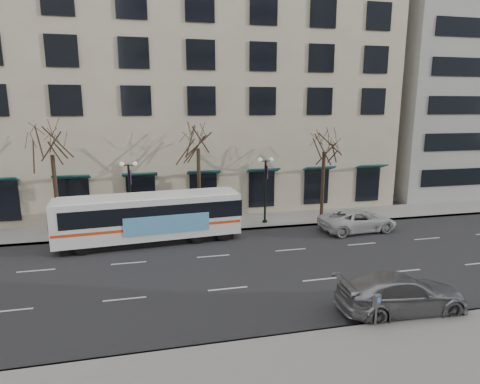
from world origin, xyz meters
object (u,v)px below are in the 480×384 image
object	(u,v)px
silver_car	(401,293)
tree_far_mid	(198,135)
tree_far_left	(51,141)
lamp_post_left	(130,193)
white_pickup	(358,220)
pay_station	(377,304)
lamp_post_right	(265,187)
tree_far_right	(325,140)
city_bus	(151,217)

from	to	relation	value
silver_car	tree_far_mid	bearing A→B (deg)	28.34
tree_far_left	lamp_post_left	distance (m)	6.29
white_pickup	pay_station	xyz separation A→B (m)	(-5.99, -12.35, 0.35)
lamp_post_right	pay_station	xyz separation A→B (m)	(0.17, -15.50, -1.80)
silver_car	pay_station	distance (m)	2.22
tree_far_right	lamp_post_right	bearing A→B (deg)	-173.15
tree_far_mid	white_pickup	distance (m)	13.28
silver_car	white_pickup	bearing A→B (deg)	-16.91
tree_far_right	lamp_post_left	bearing A→B (deg)	-177.71
tree_far_right	white_pickup	bearing A→B (deg)	-72.63
tree_far_right	city_bus	distance (m)	14.70
city_bus	white_pickup	xyz separation A→B (m)	(14.80, -0.75, -0.99)
white_pickup	lamp_post_right	bearing A→B (deg)	59.22
city_bus	silver_car	world-z (taller)	city_bus
lamp_post_left	lamp_post_right	bearing A→B (deg)	0.00
tree_far_left	silver_car	size ratio (longest dim) A/B	1.44
tree_far_mid	white_pickup	world-z (taller)	tree_far_mid
tree_far_left	silver_car	bearing A→B (deg)	-41.28
tree_far_left	pay_station	bearing A→B (deg)	-46.69
tree_far_mid	lamp_post_left	bearing A→B (deg)	-173.15
city_bus	white_pickup	bearing A→B (deg)	-7.75
silver_car	white_pickup	distance (m)	11.97
lamp_post_left	white_pickup	world-z (taller)	lamp_post_left
tree_far_left	city_bus	bearing A→B (deg)	-25.18
lamp_post_left	lamp_post_right	xyz separation A→B (m)	(10.00, 0.00, 0.00)
tree_far_mid	tree_far_right	bearing A→B (deg)	-0.00
lamp_post_left	silver_car	size ratio (longest dim) A/B	0.90
city_bus	silver_car	xyz separation A→B (m)	(10.71, -12.00, -0.94)
tree_far_mid	lamp_post_right	bearing A→B (deg)	-6.83
silver_car	pay_station	size ratio (longest dim) A/B	4.25
white_pickup	pay_station	world-z (taller)	white_pickup
lamp_post_right	silver_car	bearing A→B (deg)	-81.79
white_pickup	tree_far_right	bearing A→B (deg)	13.65
lamp_post_left	silver_car	world-z (taller)	lamp_post_left
tree_far_left	tree_far_right	distance (m)	20.00
lamp_post_left	pay_station	size ratio (longest dim) A/B	3.82
tree_far_mid	lamp_post_right	size ratio (longest dim) A/B	1.64
tree_far_right	lamp_post_left	world-z (taller)	tree_far_right
tree_far_left	white_pickup	xyz separation A→B (m)	(21.17, -3.75, -5.91)
city_bus	tree_far_right	bearing A→B (deg)	7.57
tree_far_mid	pay_station	size ratio (longest dim) A/B	6.26
lamp_post_right	city_bus	bearing A→B (deg)	-164.49
tree_far_mid	tree_far_right	world-z (taller)	tree_far_mid
pay_station	lamp_post_right	bearing A→B (deg)	70.61
city_bus	lamp_post_left	bearing A→B (deg)	114.84
lamp_post_right	pay_station	distance (m)	15.61
tree_far_right	lamp_post_left	xyz separation A→B (m)	(-14.99, -0.60, -3.48)
lamp_post_left	pay_station	distance (m)	18.63
tree_far_left	city_bus	size ratio (longest dim) A/B	0.68
tree_far_left	lamp_post_left	bearing A→B (deg)	-6.83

